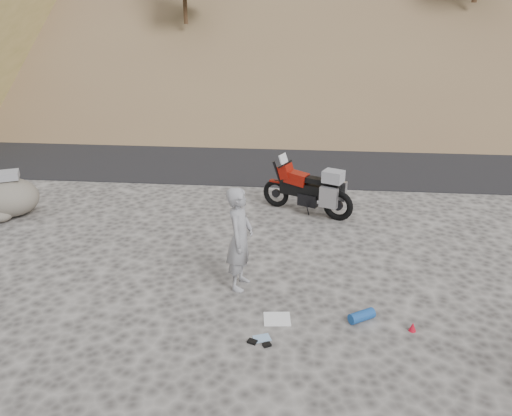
# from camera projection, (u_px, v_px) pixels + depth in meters

# --- Properties ---
(ground) EXTENTS (140.00, 140.00, 0.00)m
(ground) POSITION_uv_depth(u_px,v_px,m) (240.00, 285.00, 9.47)
(ground) COLOR #3E3C3A
(ground) RESTS_ON ground
(road) EXTENTS (120.00, 7.00, 0.05)m
(road) POSITION_uv_depth(u_px,v_px,m) (271.00, 154.00, 17.77)
(road) COLOR black
(road) RESTS_ON ground
(motorcycle) EXTENTS (2.31, 1.30, 1.48)m
(motorcycle) POSITION_uv_depth(u_px,v_px,m) (311.00, 190.00, 12.47)
(motorcycle) COLOR black
(motorcycle) RESTS_ON ground
(man) EXTENTS (0.58, 0.79, 1.97)m
(man) POSITION_uv_depth(u_px,v_px,m) (241.00, 286.00, 9.44)
(man) COLOR gray
(man) RESTS_ON ground
(boulder) EXTENTS (1.73, 1.57, 1.14)m
(boulder) POSITION_uv_depth(u_px,v_px,m) (9.00, 197.00, 12.44)
(boulder) COLOR #555049
(boulder) RESTS_ON ground
(small_rock) EXTENTS (0.61, 0.55, 0.36)m
(small_rock) POSITION_uv_depth(u_px,v_px,m) (0.00, 215.00, 12.18)
(small_rock) COLOR #555049
(small_rock) RESTS_ON ground
(gear_white_cloth) EXTENTS (0.49, 0.44, 0.01)m
(gear_white_cloth) POSITION_uv_depth(u_px,v_px,m) (277.00, 319.00, 8.42)
(gear_white_cloth) COLOR white
(gear_white_cloth) RESTS_ON ground
(gear_blue_mat) EXTENTS (0.48, 0.40, 0.18)m
(gear_blue_mat) POSITION_uv_depth(u_px,v_px,m) (362.00, 316.00, 8.36)
(gear_blue_mat) COLOR #184790
(gear_blue_mat) RESTS_ON ground
(gear_funnel) EXTENTS (0.13, 0.13, 0.16)m
(gear_funnel) POSITION_uv_depth(u_px,v_px,m) (413.00, 327.00, 8.10)
(gear_funnel) COLOR red
(gear_funnel) RESTS_ON ground
(gear_glove_a) EXTENTS (0.17, 0.15, 0.04)m
(gear_glove_a) POSITION_uv_depth(u_px,v_px,m) (252.00, 342.00, 7.83)
(gear_glove_a) COLOR black
(gear_glove_a) RESTS_ON ground
(gear_glove_b) EXTENTS (0.15, 0.14, 0.04)m
(gear_glove_b) POSITION_uv_depth(u_px,v_px,m) (267.00, 345.00, 7.76)
(gear_glove_b) COLOR black
(gear_glove_b) RESTS_ON ground
(gear_blue_cloth) EXTENTS (0.32, 0.28, 0.01)m
(gear_blue_cloth) POSITION_uv_depth(u_px,v_px,m) (262.00, 338.00, 7.94)
(gear_blue_cloth) COLOR #85A9CE
(gear_blue_cloth) RESTS_ON ground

